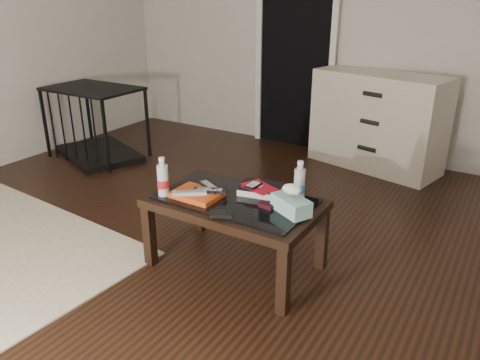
# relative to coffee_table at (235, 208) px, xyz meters

# --- Properties ---
(ground) EXTENTS (5.00, 5.00, 0.00)m
(ground) POSITION_rel_coffee_table_xyz_m (-0.39, -0.02, -0.40)
(ground) COLOR black
(ground) RESTS_ON ground
(doorway) EXTENTS (0.90, 0.08, 2.07)m
(doorway) POSITION_rel_coffee_table_xyz_m (-0.79, 2.45, 0.63)
(doorway) COLOR black
(doorway) RESTS_ON ground
(coffee_table) EXTENTS (1.00, 0.60, 0.46)m
(coffee_table) POSITION_rel_coffee_table_xyz_m (0.00, 0.00, 0.00)
(coffee_table) COLOR black
(coffee_table) RESTS_ON ground
(dresser) EXTENTS (1.28, 0.76, 0.90)m
(dresser) POSITION_rel_coffee_table_xyz_m (0.20, 2.21, 0.05)
(dresser) COLOR beige
(dresser) RESTS_ON ground
(pet_crate) EXTENTS (1.06, 0.89, 0.71)m
(pet_crate) POSITION_rel_coffee_table_xyz_m (-2.29, 1.01, -0.17)
(pet_crate) COLOR black
(pet_crate) RESTS_ON ground
(magazines) EXTENTS (0.28, 0.21, 0.03)m
(magazines) POSITION_rel_coffee_table_xyz_m (-0.20, -0.10, 0.08)
(magazines) COLOR #C94512
(magazines) RESTS_ON coffee_table
(remote_silver) EXTENTS (0.19, 0.16, 0.02)m
(remote_silver) POSITION_rel_coffee_table_xyz_m (-0.22, -0.15, 0.11)
(remote_silver) COLOR #B1B1B6
(remote_silver) RESTS_ON magazines
(remote_black_front) EXTENTS (0.20, 0.12, 0.02)m
(remote_black_front) POSITION_rel_coffee_table_xyz_m (-0.14, -0.06, 0.11)
(remote_black_front) COLOR black
(remote_black_front) RESTS_ON magazines
(remote_black_back) EXTENTS (0.20, 0.13, 0.02)m
(remote_black_back) POSITION_rel_coffee_table_xyz_m (-0.17, -0.01, 0.11)
(remote_black_back) COLOR black
(remote_black_back) RESTS_ON magazines
(textbook) EXTENTS (0.29, 0.25, 0.05)m
(textbook) POSITION_rel_coffee_table_xyz_m (0.09, 0.15, 0.09)
(textbook) COLOR black
(textbook) RESTS_ON coffee_table
(dvd_mailers) EXTENTS (0.23, 0.20, 0.01)m
(dvd_mailers) POSITION_rel_coffee_table_xyz_m (0.08, 0.13, 0.11)
(dvd_mailers) COLOR #B00B1E
(dvd_mailers) RESTS_ON textbook
(ipod) EXTENTS (0.07, 0.11, 0.02)m
(ipod) POSITION_rel_coffee_table_xyz_m (0.06, 0.10, 0.12)
(ipod) COLOR black
(ipod) RESTS_ON dvd_mailers
(flip_phone) EXTENTS (0.10, 0.06, 0.02)m
(flip_phone) POSITION_rel_coffee_table_xyz_m (0.22, -0.01, 0.08)
(flip_phone) COLOR black
(flip_phone) RESTS_ON coffee_table
(wallet) EXTENTS (0.14, 0.12, 0.02)m
(wallet) POSITION_rel_coffee_table_xyz_m (0.06, -0.23, 0.07)
(wallet) COLOR black
(wallet) RESTS_ON coffee_table
(water_bottle_left) EXTENTS (0.07, 0.07, 0.24)m
(water_bottle_left) POSITION_rel_coffee_table_xyz_m (-0.39, -0.18, 0.18)
(water_bottle_left) COLOR silver
(water_bottle_left) RESTS_ON coffee_table
(water_bottle_right) EXTENTS (0.07, 0.07, 0.24)m
(water_bottle_right) POSITION_rel_coffee_table_xyz_m (0.33, 0.18, 0.18)
(water_bottle_right) COLOR #B7C0C2
(water_bottle_right) RESTS_ON coffee_table
(tissue_box) EXTENTS (0.26, 0.21, 0.09)m
(tissue_box) POSITION_rel_coffee_table_xyz_m (0.36, 0.00, 0.11)
(tissue_box) COLOR teal
(tissue_box) RESTS_ON coffee_table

